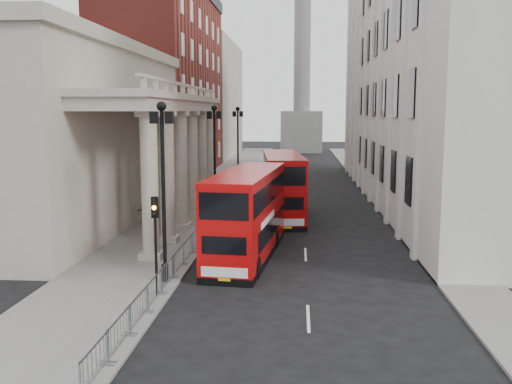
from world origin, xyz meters
TOP-DOWN VIEW (x-y plane):
  - ground at (0.00, 0.00)m, footprint 260.00×260.00m
  - sidewalk_west at (-3.00, 30.00)m, footprint 6.00×140.00m
  - sidewalk_east at (13.50, 30.00)m, footprint 3.00×140.00m
  - kerb at (-0.05, 30.00)m, footprint 0.20×140.00m
  - portico_building at (-10.50, 18.00)m, footprint 9.00×28.00m
  - brick_building at (-10.50, 48.00)m, footprint 9.00×32.00m
  - west_building_far at (-10.50, 80.00)m, footprint 9.00×30.00m
  - east_building at (16.00, 32.00)m, footprint 8.00×55.00m
  - monument_column at (6.00, 92.00)m, footprint 8.00×8.00m
  - lamp_post_south at (-0.60, 4.00)m, footprint 1.05×0.44m
  - lamp_post_mid at (-0.60, 20.00)m, footprint 1.05×0.44m
  - lamp_post_north at (-0.60, 36.00)m, footprint 1.05×0.44m
  - traffic_light at (-0.50, 1.98)m, footprint 0.28×0.33m
  - crowd_barriers at (-0.35, 2.23)m, footprint 0.50×18.75m
  - bus_near at (2.77, 9.20)m, footprint 3.78×11.26m
  - bus_far at (4.38, 21.32)m, footprint 3.65×11.30m
  - pedestrian_a at (-3.50, 16.21)m, footprint 0.68×0.63m
  - pedestrian_b at (-5.26, 17.26)m, footprint 1.08×0.95m
  - pedestrian_c at (-2.33, 21.77)m, footprint 1.11×1.00m

SIDE VIEW (x-z plane):
  - ground at x=0.00m, z-range 0.00..0.00m
  - sidewalk_west at x=-3.00m, z-range 0.00..0.12m
  - sidewalk_east at x=13.50m, z-range 0.00..0.12m
  - kerb at x=-0.05m, z-range 0.00..0.14m
  - crowd_barriers at x=-0.35m, z-range 0.12..1.22m
  - pedestrian_a at x=-3.50m, z-range 0.12..1.68m
  - pedestrian_b at x=-5.26m, z-range 0.12..1.99m
  - pedestrian_c at x=-2.33m, z-range 0.12..2.03m
  - bus_near at x=2.77m, z-range 0.11..4.87m
  - bus_far at x=4.38m, z-range 0.11..4.90m
  - traffic_light at x=-0.50m, z-range 0.96..5.26m
  - lamp_post_south at x=-0.60m, z-range 0.75..9.07m
  - lamp_post_mid at x=-0.60m, z-range 0.75..9.07m
  - lamp_post_north at x=-0.60m, z-range 0.75..9.07m
  - portico_building at x=-10.50m, z-range 0.00..12.00m
  - west_building_far at x=-10.50m, z-range 0.00..20.00m
  - brick_building at x=-10.50m, z-range 0.00..22.00m
  - east_building at x=16.00m, z-range 0.00..25.00m
  - monument_column at x=6.00m, z-range -11.12..43.08m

